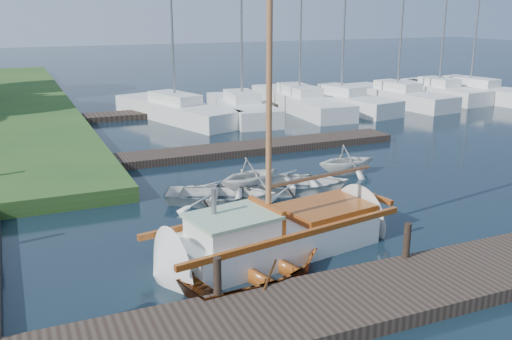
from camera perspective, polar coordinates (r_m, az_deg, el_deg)
name	(u,v)px	position (r m, az deg, el deg)	size (l,w,h in m)	color
ground	(256,209)	(16.79, 0.00, -3.94)	(160.00, 160.00, 0.00)	black
near_dock	(376,295)	(11.94, 11.88, -12.16)	(18.00, 2.20, 0.30)	black
far_dock	(237,149)	(23.23, -1.90, 2.07)	(14.00, 1.60, 0.30)	black
pontoon	(301,103)	(35.01, 4.55, 6.72)	(30.00, 1.60, 0.30)	black
mooring_post_1	(217,277)	(11.21, -3.89, -10.60)	(0.16, 0.16, 0.80)	black
mooring_post_2	(407,240)	(13.26, 14.86, -6.80)	(0.16, 0.16, 0.80)	black
sailboat	(281,237)	(13.95, 2.47, -6.69)	(7.38, 3.18, 9.83)	white
dinghy	(261,264)	(12.48, 0.48, -9.35)	(2.57, 3.60, 0.75)	maroon
tender_a	(221,192)	(17.29, -3.54, -2.17)	(2.38, 3.33, 0.69)	white
tender_b	(250,172)	(18.32, -0.58, -0.24)	(1.99, 2.31, 1.22)	white
tender_c	(297,181)	(18.37, 4.17, -1.07)	(2.42, 3.39, 0.70)	white
tender_d	(347,158)	(20.48, 9.07, 1.20)	(1.88, 2.18, 1.15)	white
marina_boat_1	(175,109)	(30.58, -8.09, 6.06)	(4.82, 9.12, 10.51)	white
marina_boat_2	(242,107)	(30.84, -1.42, 6.34)	(2.97, 7.58, 12.24)	white
marina_boat_3	(299,100)	(33.39, 4.33, 6.99)	(2.65, 9.84, 10.81)	white
marina_boat_4	(341,100)	(33.74, 8.50, 6.96)	(3.64, 8.01, 10.08)	white
marina_boat_5	(397,95)	(36.15, 13.92, 7.27)	(3.20, 8.19, 10.98)	white
marina_boat_6	(439,91)	(38.87, 17.79, 7.55)	(2.73, 7.02, 9.85)	white
marina_boat_7	(470,90)	(39.81, 20.61, 7.48)	(4.04, 10.07, 12.31)	white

